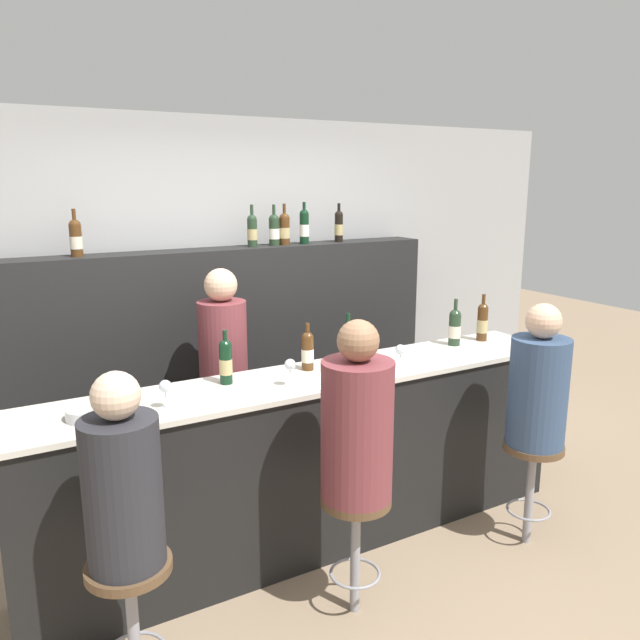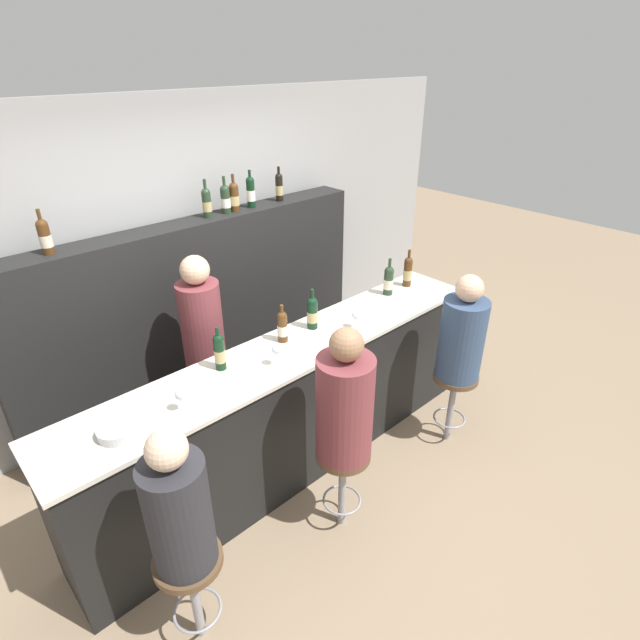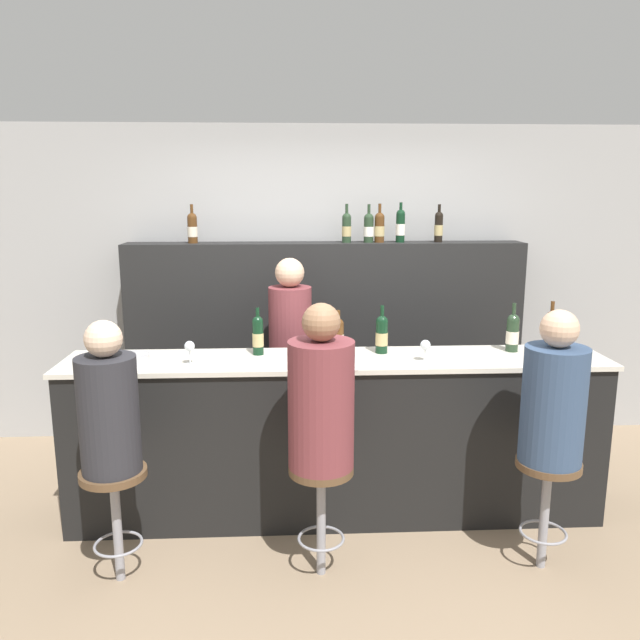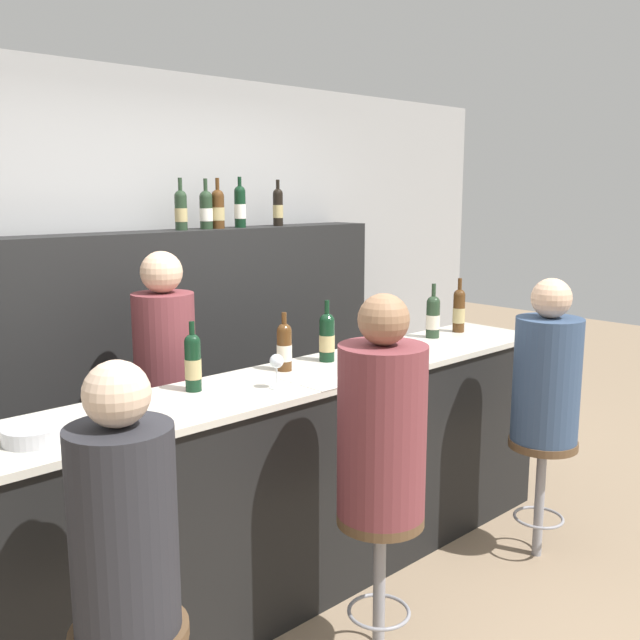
% 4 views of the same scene
% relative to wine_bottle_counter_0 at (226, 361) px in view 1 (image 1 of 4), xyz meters
% --- Properties ---
extents(ground_plane, '(16.00, 16.00, 0.00)m').
position_rel_wine_bottle_counter_0_xyz_m(ground_plane, '(0.49, -0.37, -1.18)').
color(ground_plane, '#8C755B').
extents(wall_back, '(6.40, 0.05, 2.60)m').
position_rel_wine_bottle_counter_0_xyz_m(wall_back, '(0.49, 1.33, 0.12)').
color(wall_back, '#9E9E9E').
rests_on(wall_back, ground_plane).
extents(bar_counter, '(3.38, 0.55, 1.05)m').
position_rel_wine_bottle_counter_0_xyz_m(bar_counter, '(0.49, -0.11, -0.65)').
color(bar_counter, black).
rests_on(bar_counter, ground_plane).
extents(back_bar_cabinet, '(3.17, 0.28, 1.67)m').
position_rel_wine_bottle_counter_0_xyz_m(back_bar_cabinet, '(0.49, 1.11, -0.35)').
color(back_bar_cabinet, black).
rests_on(back_bar_cabinet, ground_plane).
extents(wine_bottle_counter_0, '(0.07, 0.07, 0.30)m').
position_rel_wine_bottle_counter_0_xyz_m(wine_bottle_counter_0, '(0.00, 0.00, 0.00)').
color(wine_bottle_counter_0, black).
rests_on(wine_bottle_counter_0, bar_counter).
extents(wine_bottle_counter_1, '(0.07, 0.07, 0.28)m').
position_rel_wine_bottle_counter_0_xyz_m(wine_bottle_counter_1, '(0.51, -0.00, -0.01)').
color(wine_bottle_counter_1, '#4C2D14').
rests_on(wine_bottle_counter_1, bar_counter).
extents(wine_bottle_counter_2, '(0.08, 0.08, 0.31)m').
position_rel_wine_bottle_counter_0_xyz_m(wine_bottle_counter_2, '(0.79, -0.00, -0.00)').
color(wine_bottle_counter_2, black).
rests_on(wine_bottle_counter_2, bar_counter).
extents(wine_bottle_counter_3, '(0.08, 0.08, 0.32)m').
position_rel_wine_bottle_counter_0_xyz_m(wine_bottle_counter_3, '(1.64, -0.00, -0.00)').
color(wine_bottle_counter_3, '#233823').
rests_on(wine_bottle_counter_3, bar_counter).
extents(wine_bottle_counter_4, '(0.07, 0.07, 0.33)m').
position_rel_wine_bottle_counter_0_xyz_m(wine_bottle_counter_4, '(1.89, -0.00, 0.01)').
color(wine_bottle_counter_4, '#4C2D14').
rests_on(wine_bottle_counter_4, bar_counter).
extents(wine_bottle_backbar_0, '(0.08, 0.08, 0.30)m').
position_rel_wine_bottle_counter_0_xyz_m(wine_bottle_backbar_0, '(-0.55, 1.11, 0.61)').
color(wine_bottle_backbar_0, '#4C2D14').
rests_on(wine_bottle_backbar_0, back_bar_cabinet).
extents(wine_bottle_backbar_1, '(0.07, 0.07, 0.30)m').
position_rel_wine_bottle_counter_0_xyz_m(wine_bottle_backbar_1, '(0.66, 1.11, 0.61)').
color(wine_bottle_backbar_1, '#233823').
rests_on(wine_bottle_backbar_1, back_bar_cabinet).
extents(wine_bottle_backbar_2, '(0.08, 0.08, 0.30)m').
position_rel_wine_bottle_counter_0_xyz_m(wine_bottle_backbar_2, '(0.84, 1.11, 0.61)').
color(wine_bottle_backbar_2, '#233823').
rests_on(wine_bottle_backbar_2, back_bar_cabinet).
extents(wine_bottle_backbar_3, '(0.08, 0.08, 0.30)m').
position_rel_wine_bottle_counter_0_xyz_m(wine_bottle_backbar_3, '(0.92, 1.11, 0.61)').
color(wine_bottle_backbar_3, '#4C2D14').
rests_on(wine_bottle_backbar_3, back_bar_cabinet).
extents(wine_bottle_backbar_4, '(0.07, 0.07, 0.31)m').
position_rel_wine_bottle_counter_0_xyz_m(wine_bottle_backbar_4, '(1.09, 1.11, 0.62)').
color(wine_bottle_backbar_4, black).
rests_on(wine_bottle_backbar_4, back_bar_cabinet).
extents(wine_bottle_backbar_5, '(0.07, 0.07, 0.30)m').
position_rel_wine_bottle_counter_0_xyz_m(wine_bottle_backbar_5, '(1.40, 1.11, 0.61)').
color(wine_bottle_backbar_5, black).
rests_on(wine_bottle_backbar_5, back_bar_cabinet).
extents(wine_glass_0, '(0.07, 0.07, 0.14)m').
position_rel_wine_bottle_counter_0_xyz_m(wine_glass_0, '(-0.40, -0.21, -0.02)').
color(wine_glass_0, silver).
rests_on(wine_glass_0, bar_counter).
extents(wine_glass_1, '(0.06, 0.06, 0.15)m').
position_rel_wine_bottle_counter_0_xyz_m(wine_glass_1, '(0.28, -0.21, -0.01)').
color(wine_glass_1, silver).
rests_on(wine_glass_1, bar_counter).
extents(wine_glass_2, '(0.06, 0.06, 0.13)m').
position_rel_wine_bottle_counter_0_xyz_m(wine_glass_2, '(1.02, -0.21, -0.03)').
color(wine_glass_2, silver).
rests_on(wine_glass_2, bar_counter).
extents(metal_bowl, '(0.21, 0.21, 0.05)m').
position_rel_wine_bottle_counter_0_xyz_m(metal_bowl, '(-0.75, -0.16, -0.10)').
color(metal_bowl, '#B7B7BC').
rests_on(metal_bowl, bar_counter).
extents(tasting_menu, '(0.21, 0.30, 0.00)m').
position_rel_wine_bottle_counter_0_xyz_m(tasting_menu, '(0.49, -0.24, -0.13)').
color(tasting_menu, white).
rests_on(tasting_menu, bar_counter).
extents(bar_stool_left, '(0.35, 0.35, 0.64)m').
position_rel_wine_bottle_counter_0_xyz_m(bar_stool_left, '(-0.74, -0.76, -0.69)').
color(bar_stool_left, gray).
rests_on(bar_stool_left, ground_plane).
extents(guest_seated_left, '(0.31, 0.31, 0.81)m').
position_rel_wine_bottle_counter_0_xyz_m(guest_seated_left, '(-0.74, -0.76, -0.19)').
color(guest_seated_left, '#28282D').
rests_on(guest_seated_left, bar_stool_left).
extents(bar_stool_middle, '(0.35, 0.35, 0.64)m').
position_rel_wine_bottle_counter_0_xyz_m(bar_stool_middle, '(0.36, -0.76, -0.69)').
color(bar_stool_middle, gray).
rests_on(bar_stool_middle, ground_plane).
extents(guest_seated_middle, '(0.35, 0.35, 0.88)m').
position_rel_wine_bottle_counter_0_xyz_m(guest_seated_middle, '(0.36, -0.76, -0.16)').
color(guest_seated_middle, brown).
rests_on(guest_seated_middle, bar_stool_middle).
extents(bar_stool_right, '(0.35, 0.35, 0.64)m').
position_rel_wine_bottle_counter_0_xyz_m(bar_stool_right, '(1.60, -0.76, -0.69)').
color(bar_stool_right, gray).
rests_on(bar_stool_right, ground_plane).
extents(guest_seated_right, '(0.33, 0.33, 0.84)m').
position_rel_wine_bottle_counter_0_xyz_m(guest_seated_right, '(1.60, -0.76, -0.18)').
color(guest_seated_right, '#334766').
rests_on(guest_seated_right, bar_stool_right).
extents(bartender, '(0.31, 0.31, 1.61)m').
position_rel_wine_bottle_counter_0_xyz_m(bartender, '(0.21, 0.58, -0.43)').
color(bartender, brown).
rests_on(bartender, ground_plane).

